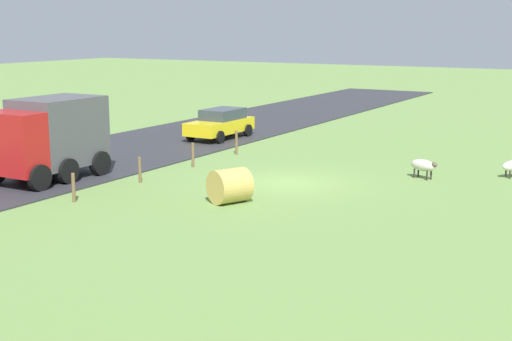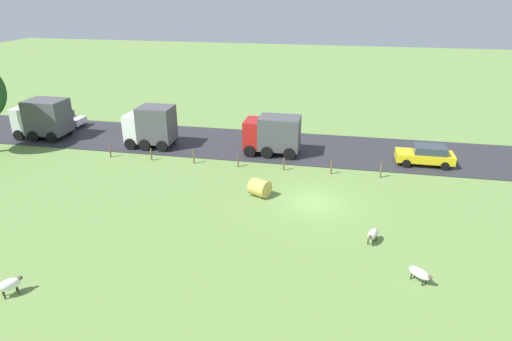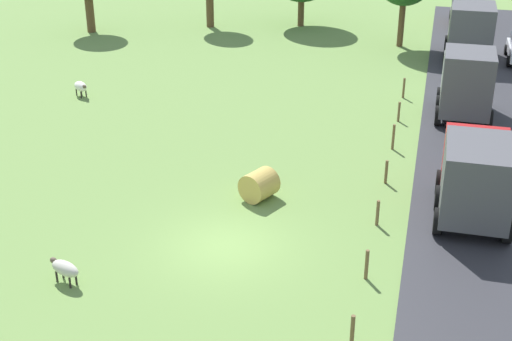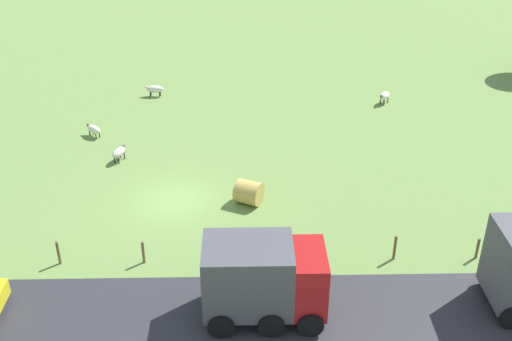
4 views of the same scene
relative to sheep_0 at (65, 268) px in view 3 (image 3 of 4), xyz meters
name	(u,v)px [view 3 (image 3 of 4)]	position (x,y,z in m)	size (l,w,h in m)	color
ground_plane	(225,246)	(4.25, 3.40, -0.53)	(160.00, 160.00, 0.00)	#6B8E47
sheep_0	(65,268)	(0.00, 0.00, 0.00)	(1.26, 0.83, 0.77)	beige
sheep_1	(81,87)	(-7.71, 16.25, 0.02)	(1.13, 1.03, 0.82)	white
hay_bale_0	(259,185)	(4.53, 7.09, 0.05)	(1.17, 1.17, 1.20)	tan
fence_post_0	(352,332)	(9.20, -0.96, 0.03)	(0.12, 0.12, 1.12)	brown
fence_post_1	(367,265)	(9.20, 2.59, -0.01)	(0.12, 0.12, 1.05)	brown
fence_post_2	(378,213)	(9.20, 6.14, -0.03)	(0.12, 0.12, 1.00)	brown
fence_post_3	(386,172)	(9.20, 9.69, -0.03)	(0.12, 0.12, 1.01)	brown
fence_post_4	(393,137)	(9.20, 13.23, 0.06)	(0.12, 0.12, 1.19)	brown
fence_post_5	(399,112)	(9.20, 16.78, -0.03)	(0.12, 0.12, 1.00)	brown
fence_post_6	(404,88)	(9.20, 20.33, 0.02)	(0.12, 0.12, 1.11)	brown
truck_0	(476,176)	(12.49, 7.53, 1.21)	(2.64, 4.47, 3.12)	#B21919
truck_1	(467,83)	(12.26, 17.97, 1.34)	(2.65, 4.02, 3.49)	white
truck_2	(471,30)	(12.61, 28.53, 1.37)	(2.88, 4.56, 3.49)	white
car_0	(464,13)	(12.44, 37.79, 0.35)	(2.07, 4.10, 1.59)	orange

